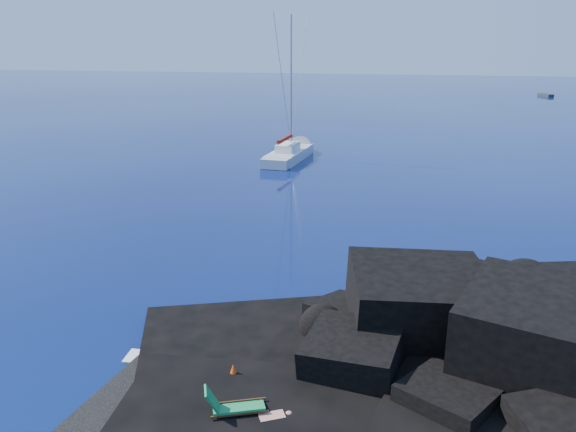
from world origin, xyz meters
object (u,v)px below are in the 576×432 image
(sunbather, at_px, (272,418))
(distant_boat_a, at_px, (546,96))
(deck_chair, at_px, (239,401))
(marker_cone, at_px, (233,372))
(sailboat, at_px, (289,159))

(sunbather, height_order, distant_boat_a, sunbather)
(deck_chair, xyz_separation_m, marker_cone, (-0.78, 1.83, -0.29))
(deck_chair, height_order, distant_boat_a, deck_chair)
(marker_cone, height_order, distant_boat_a, marker_cone)
(sailboat, distance_m, marker_cone, 38.36)
(deck_chair, bearing_deg, marker_cone, 89.62)
(deck_chair, relative_size, distant_boat_a, 0.42)
(sunbather, bearing_deg, distant_boat_a, 46.61)
(deck_chair, xyz_separation_m, distant_boat_a, (30.55, 118.64, -0.94))
(distant_boat_a, bearing_deg, deck_chair, -125.67)
(sailboat, xyz_separation_m, marker_cone, (6.86, -37.74, 0.65))
(sailboat, relative_size, deck_chair, 7.85)
(sailboat, xyz_separation_m, deck_chair, (7.64, -39.57, 0.94))
(sunbather, bearing_deg, sailboat, 72.91)
(sailboat, relative_size, marker_cone, 22.50)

